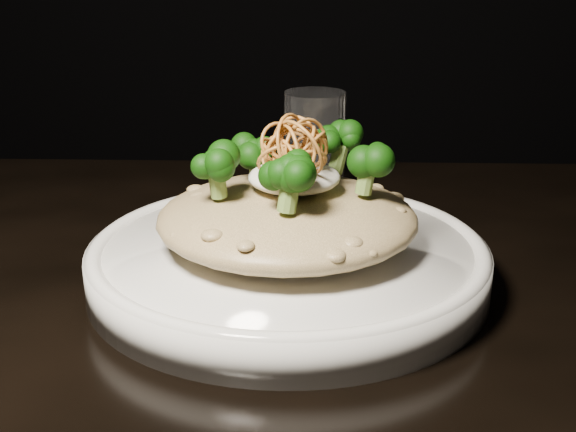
% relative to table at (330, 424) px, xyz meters
% --- Properties ---
extents(table, '(1.10, 0.80, 0.75)m').
position_rel_table_xyz_m(table, '(0.00, 0.00, 0.00)').
color(table, black).
rests_on(table, ground).
extents(plate, '(0.30, 0.30, 0.03)m').
position_rel_table_xyz_m(plate, '(-0.03, 0.06, 0.10)').
color(plate, silver).
rests_on(plate, table).
extents(risotto, '(0.19, 0.19, 0.04)m').
position_rel_table_xyz_m(risotto, '(-0.03, 0.06, 0.14)').
color(risotto, brown).
rests_on(risotto, plate).
extents(broccoli, '(0.14, 0.14, 0.05)m').
position_rel_table_xyz_m(broccoli, '(-0.03, 0.07, 0.18)').
color(broccoli, black).
rests_on(broccoli, risotto).
extents(cheese, '(0.07, 0.07, 0.02)m').
position_rel_table_xyz_m(cheese, '(-0.03, 0.07, 0.17)').
color(cheese, white).
rests_on(cheese, risotto).
extents(shallots, '(0.06, 0.06, 0.04)m').
position_rel_table_xyz_m(shallots, '(-0.03, 0.06, 0.19)').
color(shallots, brown).
rests_on(shallots, cheese).
extents(drinking_glass, '(0.08, 0.08, 0.11)m').
position_rel_table_xyz_m(drinking_glass, '(-0.01, 0.27, 0.14)').
color(drinking_glass, silver).
rests_on(drinking_glass, table).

